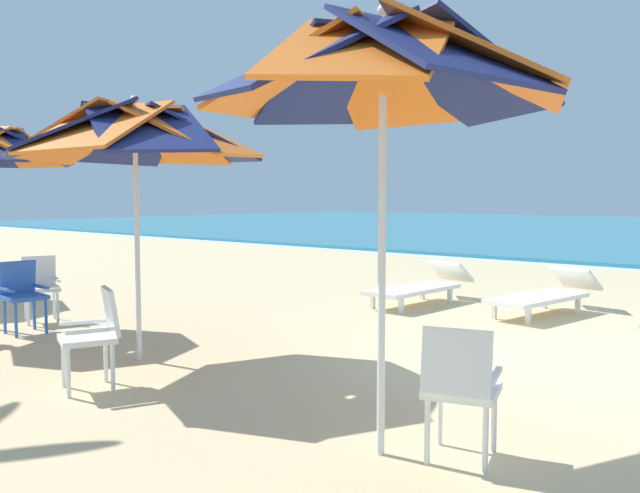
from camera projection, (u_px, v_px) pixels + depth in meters
ground_plane at (574, 363)px, 6.63m from camera, size 80.00×80.00×0.00m
beach_umbrella_0 at (383, 70)px, 4.11m from camera, size 2.32×2.32×2.82m
plastic_chair_0 at (460, 384)px, 4.12m from camera, size 0.55×0.58×0.87m
beach_umbrella_1 at (135, 134)px, 6.58m from camera, size 2.53×2.53×2.64m
plastic_chair_1 at (95, 332)px, 5.72m from camera, size 0.57×0.60×0.87m
plastic_chair_2 at (22, 292)px, 8.06m from camera, size 0.50×0.47×0.87m
plastic_chair_3 at (40, 284)px, 8.80m from camera, size 0.59×0.57×0.87m
sun_lounger_2 at (545, 294)px, 9.33m from camera, size 0.93×2.21×0.62m
sun_lounger_3 at (420, 286)px, 10.21m from camera, size 0.72×2.17×0.62m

